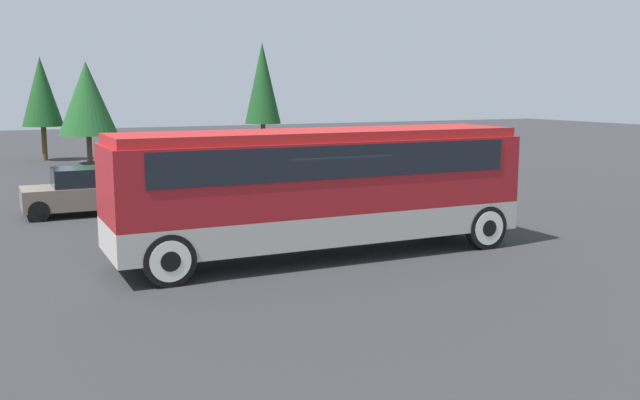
% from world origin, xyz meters
% --- Properties ---
extents(ground_plane, '(120.00, 120.00, 0.00)m').
position_xyz_m(ground_plane, '(0.00, 0.00, 0.00)').
color(ground_plane, '#2D2D30').
extents(tour_bus, '(9.96, 2.51, 3.03)m').
position_xyz_m(tour_bus, '(0.10, -0.00, 1.83)').
color(tour_bus, '#B7B2A8').
rests_on(tour_bus, ground_plane).
extents(parked_car_near, '(4.71, 1.82, 1.50)m').
position_xyz_m(parked_car_near, '(-3.91, 8.44, 0.74)').
color(parked_car_near, '#7A6B5B').
rests_on(parked_car_near, ground_plane).
extents(parked_car_mid, '(4.25, 1.96, 1.35)m').
position_xyz_m(parked_car_mid, '(1.88, 8.27, 0.67)').
color(parked_car_mid, '#2D5638').
rests_on(parked_car_mid, ground_plane).
extents(parked_car_far, '(4.27, 1.86, 1.28)m').
position_xyz_m(parked_car_far, '(1.46, 5.41, 0.64)').
color(parked_car_far, silver).
rests_on(parked_car_far, ground_plane).
extents(tree_left, '(2.13, 2.13, 6.70)m').
position_xyz_m(tree_left, '(8.11, 24.87, 4.29)').
color(tree_left, brown).
rests_on(tree_left, ground_plane).
extents(tree_center, '(3.08, 3.08, 5.43)m').
position_xyz_m(tree_center, '(-1.96, 24.58, 3.48)').
color(tree_center, brown).
rests_on(tree_center, ground_plane).
extents(tree_right, '(2.22, 2.22, 5.74)m').
position_xyz_m(tree_right, '(-3.98, 27.51, 3.81)').
color(tree_right, brown).
rests_on(tree_right, ground_plane).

